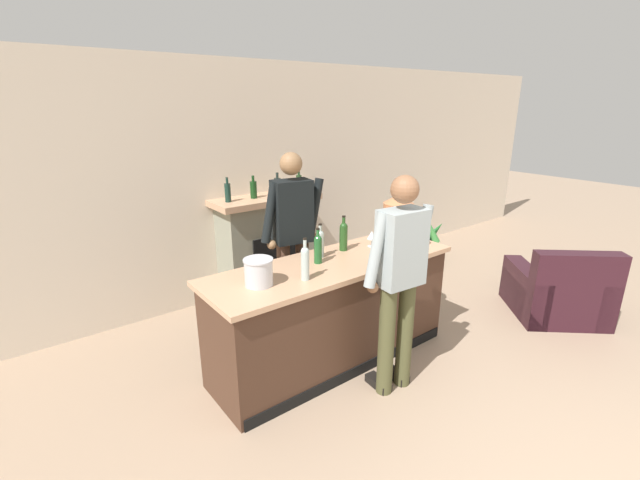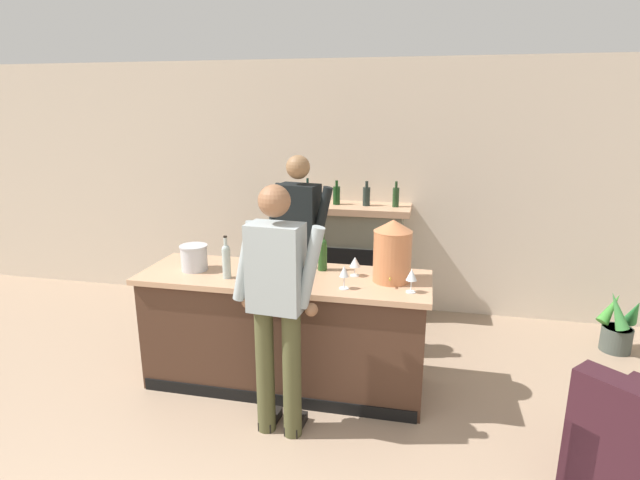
{
  "view_description": "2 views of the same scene",
  "coord_description": "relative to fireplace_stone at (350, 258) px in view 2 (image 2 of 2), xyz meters",
  "views": [
    {
      "loc": [
        -2.35,
        -0.28,
        2.29
      ],
      "look_at": [
        0.03,
        2.81,
        1.03
      ],
      "focal_mm": 24.0,
      "sensor_mm": 36.0,
      "label": 1
    },
    {
      "loc": [
        0.93,
        -1.22,
        2.27
      ],
      "look_at": [
        0.05,
        2.86,
        1.14
      ],
      "focal_mm": 28.0,
      "sensor_mm": 36.0,
      "label": 2
    }
  ],
  "objects": [
    {
      "name": "wine_bottle_burgundy_dark",
      "position": [
        -0.3,
        -1.44,
        0.47
      ],
      "size": [
        0.07,
        0.07,
        0.31
      ],
      "color": "#A4B5AD",
      "rests_on": "bar_counter"
    },
    {
      "name": "person_customer",
      "position": [
        -0.15,
        -2.25,
        0.36
      ],
      "size": [
        0.66,
        0.33,
        1.79
      ],
      "color": "#4A4A2A",
      "rests_on": "ground_plane"
    },
    {
      "name": "wine_glass_front_right",
      "position": [
        0.72,
        -1.78,
        0.46
      ],
      "size": [
        0.08,
        0.08,
        0.18
      ],
      "color": "silver",
      "rests_on": "bar_counter"
    },
    {
      "name": "bar_counter",
      "position": [
        -0.29,
        -1.61,
        -0.15
      ],
      "size": [
        2.32,
        0.75,
        0.96
      ],
      "color": "#432A1D",
      "rests_on": "ground_plane"
    },
    {
      "name": "wine_bottle_merlot_tall",
      "position": [
        -0.4,
        -1.55,
        0.47
      ],
      "size": [
        0.07,
        0.07,
        0.31
      ],
      "color": "#1F5728",
      "rests_on": "bar_counter"
    },
    {
      "name": "potted_plant_corner",
      "position": [
        2.63,
        -0.4,
        -0.38
      ],
      "size": [
        0.41,
        0.42,
        0.62
      ],
      "color": "#474F47",
      "rests_on": "ground_plane"
    },
    {
      "name": "wine_glass_near_bucket",
      "position": [
        0.23,
        -1.81,
        0.46
      ],
      "size": [
        0.08,
        0.08,
        0.18
      ],
      "color": "silver",
      "rests_on": "bar_counter"
    },
    {
      "name": "wall_back_panel",
      "position": [
        -0.14,
        0.26,
        0.74
      ],
      "size": [
        12.0,
        0.07,
        2.75
      ],
      "color": "beige",
      "rests_on": "ground_plane"
    },
    {
      "name": "ice_bucket_steel",
      "position": [
        -1.04,
        -1.64,
        0.44
      ],
      "size": [
        0.23,
        0.23,
        0.21
      ],
      "color": "silver",
      "rests_on": "bar_counter"
    },
    {
      "name": "wine_bottle_rose_blush",
      "position": [
        -0.01,
        -1.43,
        0.48
      ],
      "size": [
        0.08,
        0.08,
        0.33
      ],
      "color": "#244C1E",
      "rests_on": "bar_counter"
    },
    {
      "name": "copper_dispenser",
      "position": [
        0.56,
        -1.57,
        0.58
      ],
      "size": [
        0.3,
        0.33,
        0.48
      ],
      "color": "#C6774A",
      "rests_on": "bar_counter"
    },
    {
      "name": "fireplace_stone",
      "position": [
        0.0,
        0.0,
        0.0
      ],
      "size": [
        1.28,
        0.52,
        1.51
      ],
      "color": "gray",
      "rests_on": "ground_plane"
    },
    {
      "name": "person_bartender",
      "position": [
        -0.31,
        -1.03,
        0.41
      ],
      "size": [
        0.65,
        0.35,
        1.86
      ],
      "color": "brown",
      "rests_on": "ground_plane"
    },
    {
      "name": "wine_glass_by_dispenser",
      "position": [
        0.27,
        -1.51,
        0.44
      ],
      "size": [
        0.09,
        0.09,
        0.16
      ],
      "color": "silver",
      "rests_on": "bar_counter"
    },
    {
      "name": "wine_bottle_cabernet_heavy",
      "position": [
        -0.7,
        -1.77,
        0.48
      ],
      "size": [
        0.07,
        0.07,
        0.34
      ],
      "color": "#A8BCB8",
      "rests_on": "bar_counter"
    }
  ]
}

